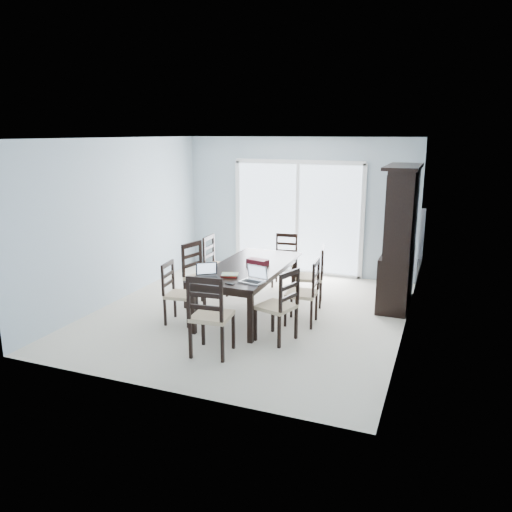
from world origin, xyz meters
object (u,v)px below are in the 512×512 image
(chair_right_mid, at_px, (308,285))
(cell_phone, at_px, (230,284))
(game_box, at_px, (258,262))
(hot_tub, at_px, (282,233))
(chair_left_far, at_px, (215,258))
(laptop_silver, at_px, (252,279))
(laptop_dark, at_px, (208,275))
(chair_right_far, at_px, (316,270))
(china_hutch, at_px, (400,239))
(chair_right_near, at_px, (282,298))
(dining_table, at_px, (249,271))
(chair_end_near, at_px, (209,307))
(chair_end_far, at_px, (286,254))
(chair_left_near, at_px, (175,286))
(chair_left_mid, at_px, (198,268))

(chair_right_mid, bearing_deg, cell_phone, 132.27)
(game_box, relative_size, hot_tub, 0.15)
(chair_left_far, xyz_separation_m, laptop_silver, (1.30, -1.55, 0.20))
(laptop_dark, distance_m, hot_tub, 4.54)
(chair_right_far, distance_m, game_box, 1.00)
(hot_tub, bearing_deg, laptop_dark, -84.44)
(china_hutch, distance_m, hot_tub, 3.72)
(chair_right_near, height_order, laptop_silver, chair_right_near)
(chair_left_far, bearing_deg, dining_table, 48.07)
(dining_table, relative_size, chair_right_far, 2.02)
(chair_end_near, relative_size, cell_phone, 10.18)
(dining_table, distance_m, china_hutch, 2.41)
(cell_phone, bearing_deg, chair_end_near, -83.05)
(china_hutch, distance_m, game_box, 2.26)
(chair_left_far, bearing_deg, chair_end_near, 21.79)
(chair_end_far, bearing_deg, china_hutch, 162.11)
(chair_left_far, relative_size, laptop_dark, 3.18)
(chair_end_near, xyz_separation_m, cell_phone, (0.00, 0.63, 0.12))
(china_hutch, distance_m, chair_left_near, 3.53)
(chair_end_far, relative_size, game_box, 3.35)
(china_hutch, height_order, chair_left_near, china_hutch)
(laptop_dark, height_order, laptop_silver, laptop_silver)
(cell_phone, relative_size, game_box, 0.38)
(chair_left_near, relative_size, laptop_silver, 2.94)
(dining_table, relative_size, chair_right_mid, 2.00)
(dining_table, relative_size, chair_left_near, 2.14)
(cell_phone, distance_m, game_box, 1.08)
(chair_left_mid, xyz_separation_m, hot_tub, (0.16, 3.68, -0.12))
(china_hutch, distance_m, chair_end_far, 2.09)
(chair_end_far, bearing_deg, chair_left_far, 34.39)
(chair_left_mid, distance_m, chair_right_far, 1.85)
(chair_end_far, bearing_deg, chair_end_near, 84.59)
(chair_right_near, distance_m, laptop_dark, 1.08)
(chair_left_near, xyz_separation_m, laptop_silver, (1.22, -0.06, 0.26))
(chair_right_mid, bearing_deg, chair_left_mid, 82.44)
(chair_left_near, distance_m, chair_right_mid, 1.90)
(chair_right_near, xyz_separation_m, hot_tub, (-1.50, 4.52, -0.09))
(chair_right_mid, distance_m, chair_end_near, 1.70)
(laptop_silver, distance_m, cell_phone, 0.30)
(chair_left_far, relative_size, chair_right_near, 1.00)
(china_hutch, bearing_deg, laptop_dark, -138.09)
(chair_end_far, bearing_deg, laptop_dark, 76.00)
(chair_left_near, height_order, game_box, chair_left_near)
(chair_right_mid, xyz_separation_m, laptop_silver, (-0.58, -0.68, 0.22))
(chair_end_far, bearing_deg, laptop_silver, 90.69)
(chair_left_near, height_order, chair_end_far, chair_end_far)
(dining_table, height_order, laptop_dark, laptop_dark)
(chair_left_far, bearing_deg, chair_left_near, 0.72)
(chair_left_far, xyz_separation_m, hot_tub, (0.23, 2.92, -0.09))
(china_hutch, relative_size, hot_tub, 1.06)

